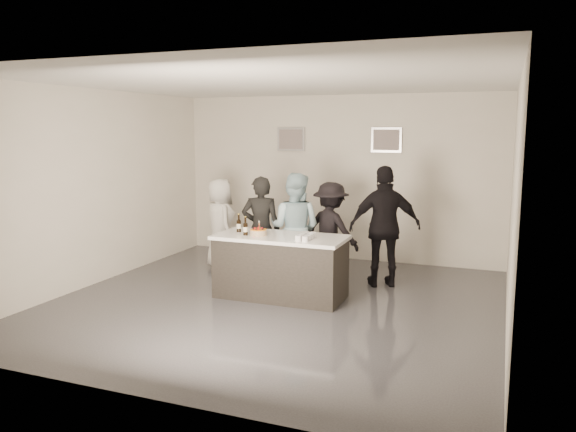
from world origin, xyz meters
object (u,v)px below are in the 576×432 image
(person_main_blue, at_px, (295,228))
(person_guest_right, at_px, (385,227))
(beer_bottle_a, at_px, (239,223))
(person_guest_back, at_px, (331,230))
(cake, at_px, (258,233))
(bar_counter, at_px, (281,267))
(person_guest_left, at_px, (220,223))
(person_main_black, at_px, (261,229))
(beer_bottle_b, at_px, (245,226))

(person_main_blue, xyz_separation_m, person_guest_right, (1.36, 0.27, 0.06))
(beer_bottle_a, relative_size, person_guest_back, 0.17)
(person_guest_right, bearing_deg, beer_bottle_a, 6.25)
(cake, bearing_deg, bar_counter, 18.26)
(bar_counter, height_order, person_guest_left, person_guest_left)
(bar_counter, xyz_separation_m, person_main_black, (-0.62, 0.72, 0.38))
(beer_bottle_a, distance_m, beer_bottle_b, 0.29)
(beer_bottle_a, height_order, person_guest_right, person_guest_right)
(person_guest_back, bearing_deg, person_guest_left, 21.18)
(cake, relative_size, person_guest_left, 0.15)
(bar_counter, distance_m, person_main_black, 1.02)
(bar_counter, height_order, person_main_black, person_main_black)
(cake, height_order, person_guest_left, person_guest_left)
(beer_bottle_b, xyz_separation_m, person_guest_back, (0.81, 1.48, -0.25))
(bar_counter, height_order, cake, cake)
(cake, bearing_deg, beer_bottle_a, 158.93)
(bar_counter, xyz_separation_m, person_guest_back, (0.34, 1.32, 0.33))
(beer_bottle_b, relative_size, person_main_blue, 0.15)
(cake, relative_size, beer_bottle_a, 0.91)
(person_main_black, relative_size, person_main_blue, 0.97)
(bar_counter, bearing_deg, person_guest_left, 142.61)
(bar_counter, xyz_separation_m, person_guest_right, (1.26, 1.12, 0.48))
(cake, relative_size, person_guest_right, 0.13)
(beer_bottle_a, height_order, person_guest_left, person_guest_left)
(person_guest_right, bearing_deg, beer_bottle_b, 13.61)
(bar_counter, bearing_deg, person_guest_back, 75.62)
(person_main_blue, bearing_deg, cake, 79.54)
(cake, bearing_deg, beer_bottle_b, -162.59)
(bar_counter, distance_m, person_guest_left, 2.07)
(beer_bottle_b, bearing_deg, person_guest_left, 129.51)
(beer_bottle_b, relative_size, person_guest_right, 0.14)
(person_main_blue, bearing_deg, beer_bottle_b, 70.84)
(cake, bearing_deg, person_guest_left, 134.72)
(person_main_black, bearing_deg, person_guest_left, -46.57)
(person_guest_left, distance_m, person_guest_back, 1.97)
(cake, height_order, beer_bottle_a, beer_bottle_a)
(person_guest_back, bearing_deg, beer_bottle_b, 80.00)
(cake, distance_m, person_guest_back, 1.57)
(beer_bottle_b, relative_size, person_guest_left, 0.17)
(cake, distance_m, person_main_black, 0.88)
(beer_bottle_a, bearing_deg, person_guest_right, 29.06)
(beer_bottle_b, bearing_deg, person_guest_back, 61.15)
(person_guest_left, relative_size, person_guest_back, 1.00)
(person_guest_right, bearing_deg, person_main_blue, -11.53)
(bar_counter, bearing_deg, cake, -161.74)
(beer_bottle_b, distance_m, person_main_black, 0.90)
(beer_bottle_a, relative_size, person_guest_left, 0.17)
(person_guest_right, distance_m, person_guest_back, 0.95)
(person_guest_left, height_order, person_guest_back, person_guest_left)
(cake, xyz_separation_m, person_main_blue, (0.19, 0.95, -0.08))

